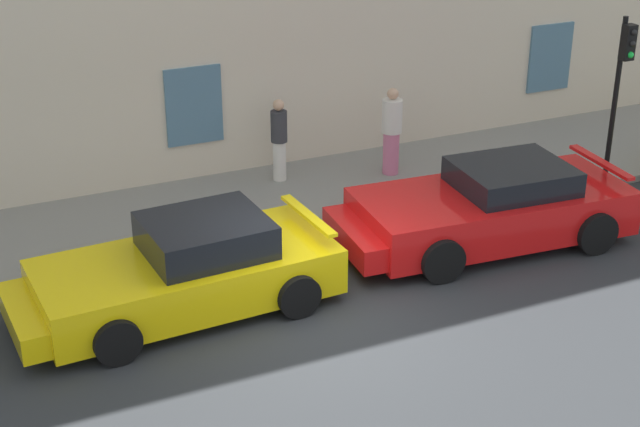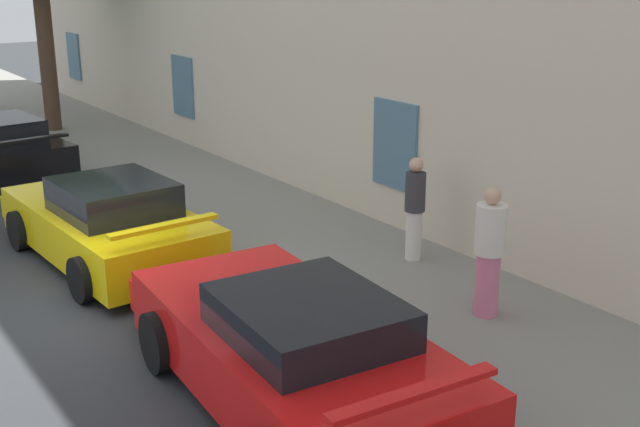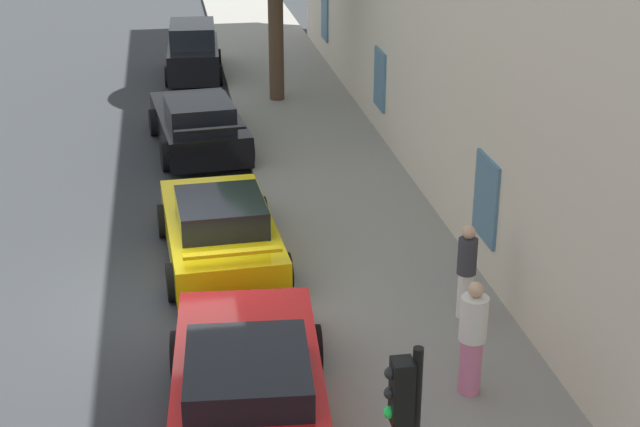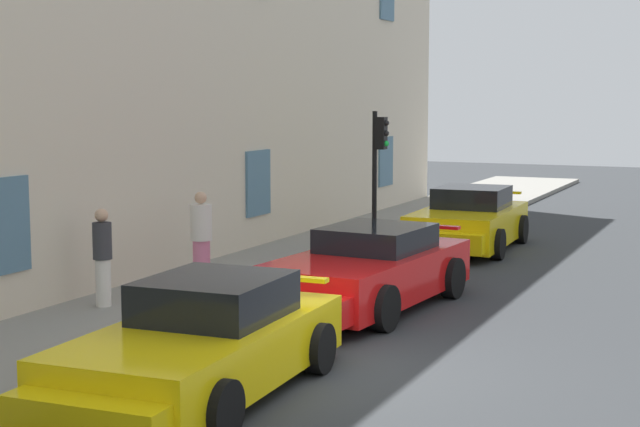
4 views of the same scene
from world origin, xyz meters
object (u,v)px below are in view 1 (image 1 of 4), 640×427
at_px(sportscar_white_middle, 483,210).
at_px(sportscar_yellow_flank, 177,274).
at_px(traffic_light, 622,70).
at_px(pedestrian_admiring, 392,131).
at_px(pedestrian_strolling, 279,139).

bearing_deg(sportscar_white_middle, sportscar_yellow_flank, -179.59).
relative_size(sportscar_white_middle, traffic_light, 1.64).
height_order(sportscar_yellow_flank, sportscar_white_middle, sportscar_yellow_flank).
relative_size(sportscar_yellow_flank, pedestrian_admiring, 2.79).
distance_m(traffic_light, pedestrian_strolling, 6.54).
relative_size(sportscar_yellow_flank, pedestrian_strolling, 2.99).
xyz_separation_m(sportscar_yellow_flank, sportscar_white_middle, (5.34, 0.04, 0.02)).
height_order(sportscar_yellow_flank, pedestrian_strolling, pedestrian_strolling).
distance_m(pedestrian_admiring, pedestrian_strolling, 2.19).
bearing_deg(traffic_light, sportscar_yellow_flank, -172.33).
xyz_separation_m(traffic_light, pedestrian_admiring, (-3.76, 1.96, -1.27)).
bearing_deg(pedestrian_admiring, sportscar_yellow_flank, -149.01).
bearing_deg(pedestrian_admiring, pedestrian_strolling, 164.30).
bearing_deg(traffic_light, pedestrian_admiring, 152.43).
bearing_deg(sportscar_white_middle, pedestrian_admiring, 90.71).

